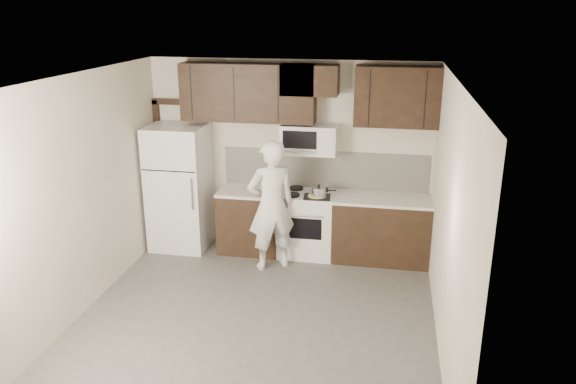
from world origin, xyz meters
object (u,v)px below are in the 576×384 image
(microwave, at_px, (309,139))
(person, at_px, (271,206))
(stove, at_px, (307,223))
(refrigerator, at_px, (179,188))

(microwave, height_order, person, microwave)
(stove, xyz_separation_m, refrigerator, (-1.85, -0.05, 0.44))
(microwave, relative_size, refrigerator, 0.42)
(stove, height_order, refrigerator, refrigerator)
(refrigerator, bearing_deg, stove, 1.51)
(stove, relative_size, microwave, 1.24)
(stove, bearing_deg, refrigerator, -178.49)
(refrigerator, xyz_separation_m, person, (1.45, -0.47, -0.02))
(person, bearing_deg, refrigerator, -48.88)
(microwave, height_order, refrigerator, microwave)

